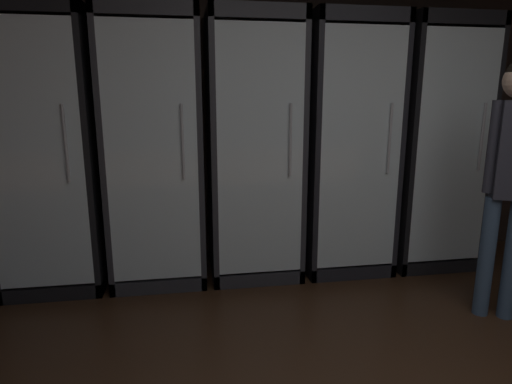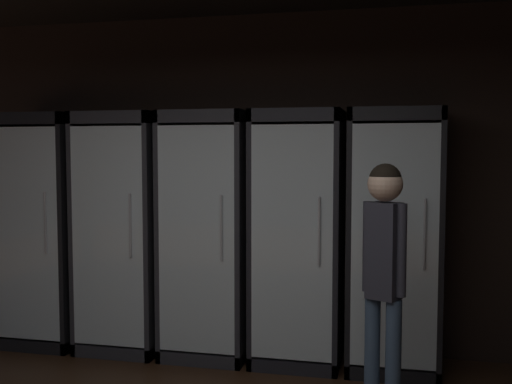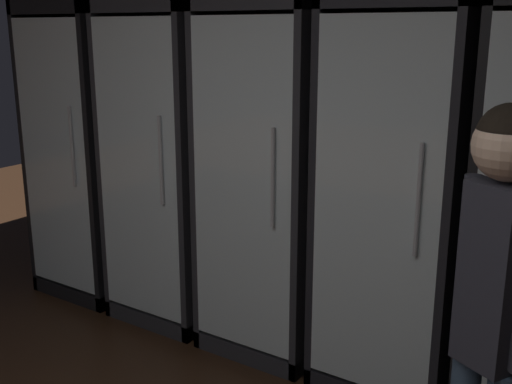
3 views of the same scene
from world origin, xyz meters
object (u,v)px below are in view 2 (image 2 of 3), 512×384
Objects in this scene: cooler_center at (210,237)px; shopper_near at (384,259)px; cooler_left at (126,234)px; cooler_right at (299,239)px; cooler_far_right at (394,243)px; cooler_far_left at (48,231)px.

cooler_center reaches higher than shopper_near.
cooler_right is at bearing 0.02° from cooler_left.
cooler_far_right is at bearing -0.02° from cooler_right.
cooler_far_left and cooler_center have the same top height.
cooler_far_left is 2.21m from cooler_right.
cooler_far_left and cooler_right have the same top height.
cooler_far_left and cooler_far_right have the same top height.
shopper_near is (1.41, -1.00, 0.05)m from cooler_center.
shopper_near is at bearing -24.99° from cooler_left.
cooler_far_left is at bearing -179.96° from cooler_right.
cooler_far_left is at bearing -179.92° from cooler_left.
cooler_far_left is at bearing 160.88° from shopper_near.
cooler_far_left is 1.00× the size of cooler_right.
cooler_center and cooler_right have the same top height.
cooler_center is 0.74m from cooler_right.
cooler_left is at bearing 155.01° from shopper_near.
cooler_right is 0.73m from cooler_far_right.
cooler_center is 1.00× the size of cooler_right.
cooler_right is at bearing 179.98° from cooler_far_right.
cooler_center is 1.00× the size of cooler_far_right.
cooler_center is at bearing 0.09° from cooler_far_left.
cooler_center is 1.73m from shopper_near.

